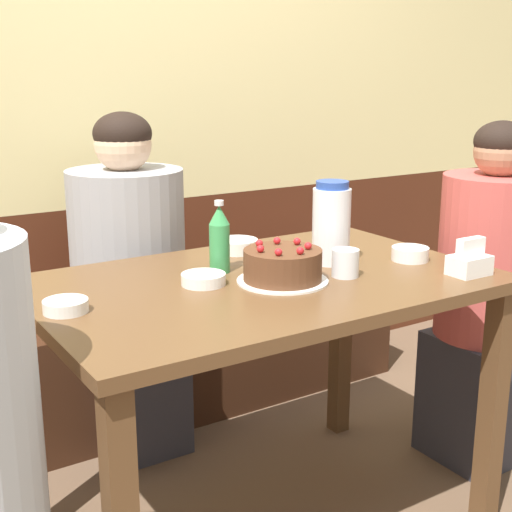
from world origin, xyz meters
TOP-DOWN VIEW (x-y plane):
  - back_wall at (0.00, 1.05)m, footprint 4.80×0.04m
  - bench_seat at (0.00, 0.83)m, footprint 2.20×0.38m
  - dining_table at (0.00, 0.00)m, footprint 1.24×0.79m
  - birthday_cake at (0.03, -0.06)m, footprint 0.25×0.25m
  - water_pitcher at (0.26, 0.03)m, footprint 0.11×0.11m
  - soju_bottle at (-0.07, 0.12)m, footprint 0.06×0.06m
  - napkin_holder at (0.50, -0.28)m, footprint 0.11×0.08m
  - bowl_soup_white at (-0.55, 0.01)m, footprint 0.11×0.11m
  - bowl_rice_small at (0.47, -0.08)m, footprint 0.11×0.11m
  - bowl_side_dish at (-0.17, 0.03)m, footprint 0.12×0.12m
  - bowl_sauce_shallow at (0.09, 0.29)m, footprint 0.13×0.13m
  - glass_water_tall at (0.20, -0.11)m, footprint 0.08×0.08m
  - person_pale_blue_shirt at (-0.12, 0.66)m, footprint 0.39×0.39m
  - person_grey_tee at (0.88, -0.05)m, footprint 0.36×0.36m

SIDE VIEW (x-z plane):
  - bench_seat at x=0.00m, z-range 0.00..0.46m
  - person_grey_tee at x=0.88m, z-range -0.02..1.16m
  - person_pale_blue_shirt at x=-0.12m, z-range 0.00..1.20m
  - dining_table at x=0.00m, z-range 0.28..1.06m
  - bowl_soup_white at x=-0.55m, z-range 0.78..0.81m
  - bowl_side_dish at x=-0.17m, z-range 0.78..0.81m
  - bowl_rice_small at x=0.47m, z-range 0.78..0.82m
  - bowl_sauce_shallow at x=0.09m, z-range 0.78..0.82m
  - napkin_holder at x=0.50m, z-range 0.76..0.87m
  - glass_water_tall at x=0.20m, z-range 0.78..0.85m
  - birthday_cake at x=0.03m, z-range 0.77..0.88m
  - soju_bottle at x=-0.07m, z-range 0.77..0.98m
  - water_pitcher at x=0.26m, z-range 0.78..1.02m
  - back_wall at x=0.00m, z-range 0.00..2.50m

